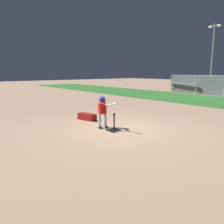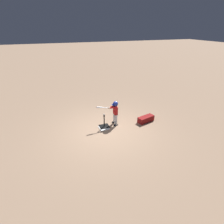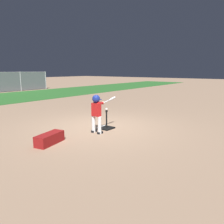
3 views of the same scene
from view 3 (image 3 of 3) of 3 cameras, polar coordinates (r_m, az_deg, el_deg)
ground_plane at (r=7.40m, az=-3.26°, el=-3.93°), size 90.00×90.00×0.00m
home_plate at (r=7.28m, az=-1.76°, el=-4.09°), size 0.45×0.45×0.02m
batting_tee at (r=7.17m, az=-1.43°, el=-3.75°), size 0.44×0.40×0.61m
batter_child at (r=6.57m, az=-3.92°, el=0.81°), size 1.01×0.37×1.17m
baseball at (r=7.05m, az=-1.45°, el=0.74°), size 0.07×0.07×0.07m
bleachers_far_right at (r=23.39m, az=-22.81°, el=7.08°), size 2.98×2.65×1.37m
equipment_bag at (r=5.94m, az=-15.98°, el=-6.71°), size 0.89×0.51×0.28m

